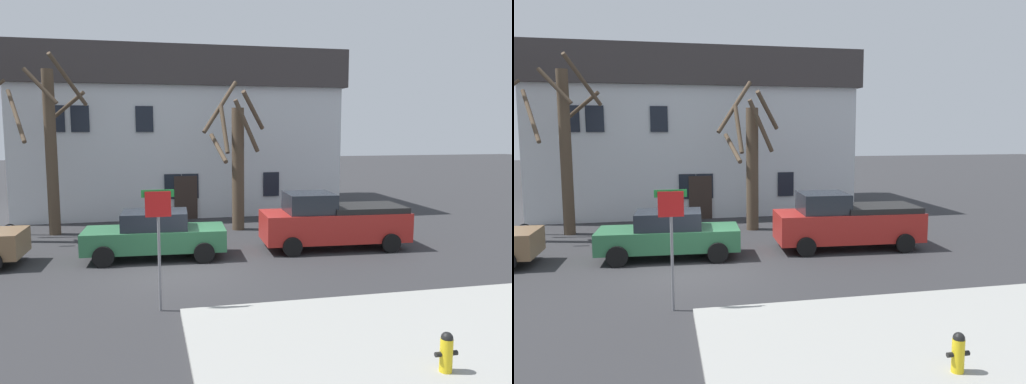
# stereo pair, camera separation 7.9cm
# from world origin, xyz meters

# --- Properties ---
(ground_plane) EXTENTS (120.00, 120.00, 0.00)m
(ground_plane) POSITION_xyz_m (0.00, 0.00, 0.00)
(ground_plane) COLOR #2D2D30
(building_main) EXTENTS (16.38, 8.93, 8.26)m
(building_main) POSITION_xyz_m (0.87, 13.25, 4.20)
(building_main) COLOR silver
(building_main) RESTS_ON ground_plane
(tree_bare_mid) EXTENTS (3.22, 3.12, 7.21)m
(tree_bare_mid) POSITION_xyz_m (-4.71, 6.56, 3.70)
(tree_bare_mid) COLOR #4C3D2D
(tree_bare_mid) RESTS_ON ground_plane
(tree_bare_far) EXTENTS (2.71, 2.72, 6.47)m
(tree_bare_far) POSITION_xyz_m (2.84, 5.96, 3.05)
(tree_bare_far) COLOR #4C3D2D
(tree_bare_far) RESTS_ON ground_plane
(car_green_sedan) EXTENTS (4.76, 2.16, 1.61)m
(car_green_sedan) POSITION_xyz_m (-0.71, 1.81, 0.81)
(car_green_sedan) COLOR #2D6B42
(car_green_sedan) RESTS_ON ground_plane
(pickup_truck_red) EXTENTS (5.37, 2.40, 2.06)m
(pickup_truck_red) POSITION_xyz_m (5.66, 1.89, 1.00)
(pickup_truck_red) COLOR #AD231E
(pickup_truck_red) RESTS_ON ground_plane
(fire_hydrant) EXTENTS (0.42, 0.22, 0.72)m
(fire_hydrant) POSITION_xyz_m (4.10, -7.61, 0.49)
(fire_hydrant) COLOR gold
(fire_hydrant) RESTS_ON sidewalk_slab
(street_sign_pole) EXTENTS (0.76, 0.07, 2.94)m
(street_sign_pole) POSITION_xyz_m (-0.70, -3.22, 2.05)
(street_sign_pole) COLOR slate
(street_sign_pole) RESTS_ON ground_plane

